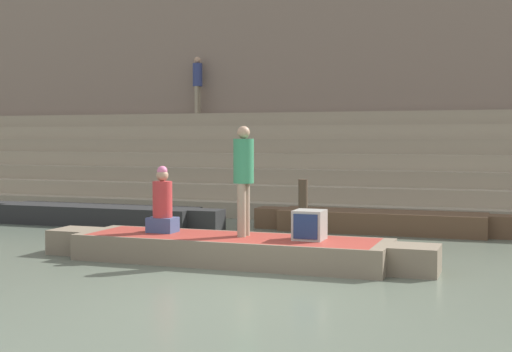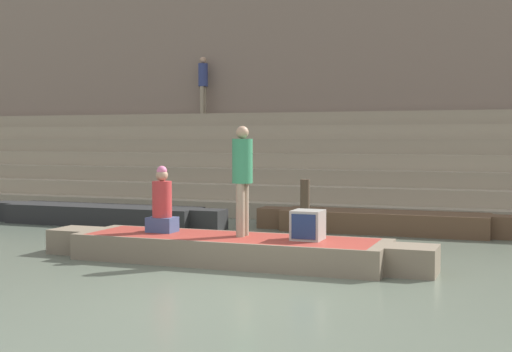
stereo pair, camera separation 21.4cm
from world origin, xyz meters
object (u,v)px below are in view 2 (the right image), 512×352
(rowboat_main, at_px, (229,248))
(moored_boat_shore, at_px, (103,214))
(person_rowing, at_px, (162,205))
(tv_set, at_px, (308,225))
(person_on_steps, at_px, (203,81))
(mooring_post, at_px, (305,207))
(moored_boat_distant, at_px, (384,221))
(person_standing, at_px, (242,172))

(rowboat_main, xyz_separation_m, moored_boat_shore, (-4.60, 3.51, 0.01))
(person_rowing, bearing_deg, tv_set, 8.11)
(person_rowing, xyz_separation_m, moored_boat_shore, (-3.34, 3.41, -0.63))
(person_rowing, bearing_deg, person_on_steps, 119.90)
(tv_set, distance_m, mooring_post, 3.72)
(moored_boat_shore, distance_m, moored_boat_distant, 6.30)
(rowboat_main, bearing_deg, person_rowing, 175.59)
(mooring_post, xyz_separation_m, person_on_steps, (-5.09, 6.06, 3.18))
(person_on_steps, bearing_deg, tv_set, -25.91)
(moored_boat_distant, height_order, person_on_steps, person_on_steps)
(mooring_post, distance_m, person_on_steps, 8.52)
(rowboat_main, xyz_separation_m, tv_set, (1.27, 0.07, 0.42))
(moored_boat_shore, bearing_deg, person_standing, -34.60)
(tv_set, height_order, person_on_steps, person_on_steps)
(moored_boat_distant, xyz_separation_m, person_on_steps, (-6.57, 5.25, 3.51))
(rowboat_main, relative_size, moored_boat_shore, 1.08)
(rowboat_main, height_order, person_rowing, person_rowing)
(moored_boat_distant, bearing_deg, person_on_steps, 136.29)
(moored_boat_shore, xyz_separation_m, person_on_steps, (-0.33, 6.16, 3.51))
(tv_set, bearing_deg, mooring_post, 104.92)
(person_rowing, height_order, moored_boat_shore, person_rowing)
(mooring_post, bearing_deg, person_on_steps, 130.05)
(moored_boat_distant, height_order, mooring_post, mooring_post)
(person_rowing, height_order, moored_boat_distant, person_rowing)
(moored_boat_shore, distance_m, person_on_steps, 7.10)
(person_standing, xyz_separation_m, moored_boat_distant, (1.46, 4.32, -1.19))
(person_rowing, distance_m, mooring_post, 3.80)
(person_rowing, bearing_deg, rowboat_main, 4.06)
(person_rowing, xyz_separation_m, tv_set, (2.53, -0.03, -0.22))
(person_standing, distance_m, moored_boat_shore, 5.99)
(rowboat_main, xyz_separation_m, mooring_post, (0.16, 3.62, 0.34))
(person_rowing, relative_size, mooring_post, 0.97)
(person_rowing, distance_m, person_on_steps, 10.65)
(tv_set, relative_size, mooring_post, 0.41)
(rowboat_main, xyz_separation_m, moored_boat_distant, (1.64, 4.43, 0.01))
(person_standing, relative_size, person_rowing, 1.59)
(tv_set, distance_m, person_on_steps, 11.84)
(moored_boat_shore, relative_size, mooring_post, 5.26)
(moored_boat_shore, distance_m, mooring_post, 4.77)
(moored_boat_distant, bearing_deg, tv_set, -99.90)
(tv_set, relative_size, person_on_steps, 0.27)
(person_rowing, relative_size, moored_boat_distant, 0.20)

